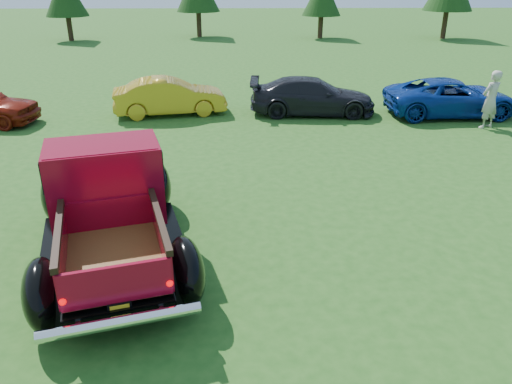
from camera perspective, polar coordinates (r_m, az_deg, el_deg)
name	(u,v)px	position (r m, az deg, el deg)	size (l,w,h in m)	color
ground	(228,241)	(9.59, -3.24, -5.64)	(120.00, 120.00, 0.00)	#1F4D16
pickup_truck	(108,198)	(9.43, -16.54, -0.72)	(3.72, 5.75, 2.01)	black
show_car_yellow	(170,96)	(18.09, -9.82, 10.71)	(1.35, 3.88, 1.28)	gold
show_car_grey	(312,96)	(18.03, 6.45, 10.84)	(1.78, 4.38, 1.27)	black
show_car_blue	(452,97)	(19.00, 21.46, 10.03)	(2.11, 4.57, 1.27)	navy
spectator	(490,100)	(17.82, 25.22, 9.52)	(0.68, 0.44, 1.86)	#ADA996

